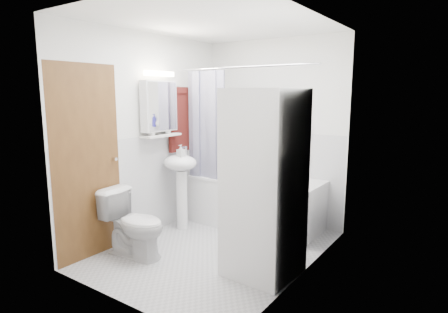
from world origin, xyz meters
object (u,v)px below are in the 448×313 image
Objects in this scene: bathtub at (256,199)px; toilet at (134,224)px; washer_dryer at (264,184)px; sink at (181,174)px.

toilet is at bearing -110.87° from bathtub.
washer_dryer reaches higher than bathtub.
toilet is at bearing -81.23° from sink.
washer_dryer reaches higher than toilet.
toilet is (-0.58, -1.53, -0.00)m from bathtub.
toilet is (0.14, -0.90, -0.36)m from sink.
toilet reaches higher than bathtub.
toilet is (-1.29, -0.44, -0.53)m from washer_dryer.
sink reaches higher than toilet.
bathtub is 1.64m from toilet.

